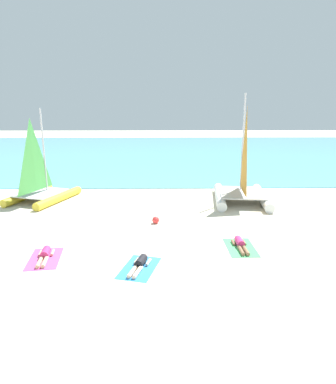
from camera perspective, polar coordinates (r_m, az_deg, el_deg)
The scene contains 11 objects.
ground_plane at distance 22.78m, azimuth -0.22°, elevation 0.31°, with size 120.00×120.00×0.00m, color beige.
ocean_water at distance 42.88m, azimuth -0.58°, elevation 6.82°, with size 120.00×40.00×0.05m, color #5BB2C1.
sailboat_yellow at distance 21.37m, azimuth -20.46°, elevation 0.70°, with size 3.81×4.74×5.38m.
sailboat_white at distance 20.22m, azimuth 12.26°, elevation 0.90°, with size 3.54×5.04×6.17m.
towel_left at distance 13.49m, azimuth -19.93°, elevation -10.43°, with size 1.10×1.90×0.01m, color #D84C99.
sunbather_left at distance 13.50m, azimuth -19.92°, elevation -9.83°, with size 0.62×1.57×0.30m.
towel_middle at distance 12.09m, azimuth -4.83°, elevation -12.53°, with size 1.10×1.90×0.01m, color #338CD8.
sunbather_middle at distance 12.09m, azimuth -4.74°, elevation -11.86°, with size 0.78×1.55×0.30m.
towel_right at distance 13.94m, azimuth 12.04°, elevation -9.06°, with size 1.10×1.90×0.01m, color #4CB266.
sunbather_right at distance 13.95m, azimuth 12.01°, elevation -8.48°, with size 0.54×1.56×0.30m.
beach_ball at distance 16.30m, azimuth -2.08°, elevation -4.70°, with size 0.34×0.34×0.34m, color red.
Camera 1 is at (-0.28, -12.13, 5.40)m, focal length 31.86 mm.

